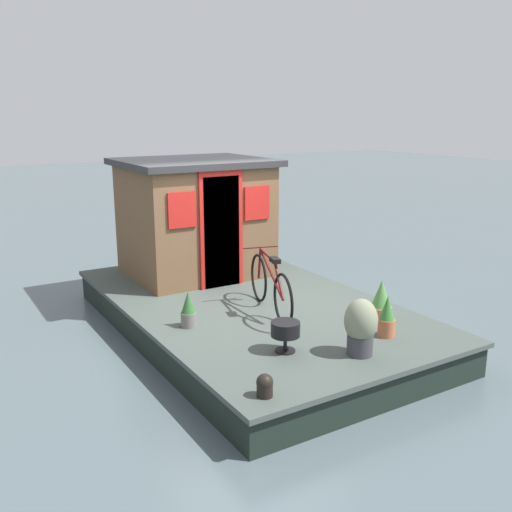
{
  "coord_description": "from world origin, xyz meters",
  "views": [
    {
      "loc": [
        -6.68,
        3.95,
        3.07
      ],
      "look_at": [
        -0.2,
        0.0,
        1.15
      ],
      "focal_mm": 40.05,
      "sensor_mm": 36.0,
      "label": 1
    }
  ],
  "objects_px": {
    "potted_plant_ivy": "(188,310)",
    "charcoal_grill": "(285,330)",
    "houseboat_cabin": "(195,217)",
    "potted_plant_lavender": "(361,326)",
    "bicycle": "(270,286)",
    "potted_plant_mint": "(381,301)",
    "mooring_bollard": "(265,385)",
    "potted_plant_succulent": "(387,317)"
  },
  "relations": [
    {
      "from": "potted_plant_lavender",
      "to": "potted_plant_succulent",
      "type": "relative_size",
      "value": 1.27
    },
    {
      "from": "potted_plant_ivy",
      "to": "potted_plant_lavender",
      "type": "distance_m",
      "value": 2.18
    },
    {
      "from": "bicycle",
      "to": "potted_plant_mint",
      "type": "height_order",
      "value": "bicycle"
    },
    {
      "from": "potted_plant_mint",
      "to": "potted_plant_lavender",
      "type": "height_order",
      "value": "potted_plant_lavender"
    },
    {
      "from": "houseboat_cabin",
      "to": "potted_plant_ivy",
      "type": "height_order",
      "value": "houseboat_cabin"
    },
    {
      "from": "potted_plant_succulent",
      "to": "charcoal_grill",
      "type": "distance_m",
      "value": 1.32
    },
    {
      "from": "houseboat_cabin",
      "to": "charcoal_grill",
      "type": "height_order",
      "value": "houseboat_cabin"
    },
    {
      "from": "bicycle",
      "to": "potted_plant_mint",
      "type": "distance_m",
      "value": 1.45
    },
    {
      "from": "potted_plant_lavender",
      "to": "houseboat_cabin",
      "type": "bearing_deg",
      "value": 1.37
    },
    {
      "from": "potted_plant_mint",
      "to": "potted_plant_succulent",
      "type": "relative_size",
      "value": 1.05
    },
    {
      "from": "charcoal_grill",
      "to": "potted_plant_lavender",
      "type": "bearing_deg",
      "value": -126.95
    },
    {
      "from": "houseboat_cabin",
      "to": "potted_plant_lavender",
      "type": "relative_size",
      "value": 3.57
    },
    {
      "from": "potted_plant_mint",
      "to": "charcoal_grill",
      "type": "distance_m",
      "value": 1.64
    },
    {
      "from": "potted_plant_succulent",
      "to": "mooring_bollard",
      "type": "height_order",
      "value": "potted_plant_succulent"
    },
    {
      "from": "potted_plant_mint",
      "to": "potted_plant_ivy",
      "type": "xyz_separation_m",
      "value": [
        1.07,
        2.22,
        -0.04
      ]
    },
    {
      "from": "potted_plant_mint",
      "to": "potted_plant_succulent",
      "type": "bearing_deg",
      "value": 143.7
    },
    {
      "from": "charcoal_grill",
      "to": "mooring_bollard",
      "type": "distance_m",
      "value": 1.08
    },
    {
      "from": "potted_plant_ivy",
      "to": "mooring_bollard",
      "type": "xyz_separation_m",
      "value": [
        -2.04,
        0.16,
        -0.1
      ]
    },
    {
      "from": "potted_plant_succulent",
      "to": "mooring_bollard",
      "type": "relative_size",
      "value": 2.24
    },
    {
      "from": "houseboat_cabin",
      "to": "potted_plant_mint",
      "type": "relative_size",
      "value": 4.31
    },
    {
      "from": "potted_plant_ivy",
      "to": "potted_plant_lavender",
      "type": "height_order",
      "value": "potted_plant_lavender"
    },
    {
      "from": "potted_plant_ivy",
      "to": "charcoal_grill",
      "type": "bearing_deg",
      "value": -154.78
    },
    {
      "from": "potted_plant_succulent",
      "to": "mooring_bollard",
      "type": "xyz_separation_m",
      "value": [
        -0.51,
        2.05,
        -0.13
      ]
    },
    {
      "from": "houseboat_cabin",
      "to": "potted_plant_lavender",
      "type": "distance_m",
      "value": 4.02
    },
    {
      "from": "houseboat_cabin",
      "to": "potted_plant_ivy",
      "type": "xyz_separation_m",
      "value": [
        -2.2,
        1.16,
        -0.74
      ]
    },
    {
      "from": "bicycle",
      "to": "potted_plant_lavender",
      "type": "bearing_deg",
      "value": -176.31
    },
    {
      "from": "potted_plant_ivy",
      "to": "charcoal_grill",
      "type": "height_order",
      "value": "potted_plant_ivy"
    },
    {
      "from": "potted_plant_lavender",
      "to": "charcoal_grill",
      "type": "bearing_deg",
      "value": 53.05
    },
    {
      "from": "houseboat_cabin",
      "to": "potted_plant_mint",
      "type": "bearing_deg",
      "value": -162.07
    },
    {
      "from": "potted_plant_mint",
      "to": "potted_plant_ivy",
      "type": "height_order",
      "value": "potted_plant_mint"
    },
    {
      "from": "bicycle",
      "to": "charcoal_grill",
      "type": "xyz_separation_m",
      "value": [
        -1.17,
        0.55,
        -0.13
      ]
    },
    {
      "from": "bicycle",
      "to": "charcoal_grill",
      "type": "bearing_deg",
      "value": 154.76
    },
    {
      "from": "potted_plant_lavender",
      "to": "mooring_bollard",
      "type": "height_order",
      "value": "potted_plant_lavender"
    },
    {
      "from": "bicycle",
      "to": "potted_plant_ivy",
      "type": "height_order",
      "value": "bicycle"
    },
    {
      "from": "potted_plant_mint",
      "to": "mooring_bollard",
      "type": "height_order",
      "value": "potted_plant_mint"
    },
    {
      "from": "houseboat_cabin",
      "to": "charcoal_grill",
      "type": "distance_m",
      "value": 3.59
    },
    {
      "from": "potted_plant_succulent",
      "to": "houseboat_cabin",
      "type": "bearing_deg",
      "value": 11.02
    },
    {
      "from": "bicycle",
      "to": "potted_plant_mint",
      "type": "relative_size",
      "value": 3.11
    },
    {
      "from": "potted_plant_succulent",
      "to": "mooring_bollard",
      "type": "bearing_deg",
      "value": 103.98
    },
    {
      "from": "potted_plant_ivy",
      "to": "potted_plant_mint",
      "type": "bearing_deg",
      "value": -115.77
    },
    {
      "from": "bicycle",
      "to": "mooring_bollard",
      "type": "bearing_deg",
      "value": 145.99
    },
    {
      "from": "bicycle",
      "to": "potted_plant_lavender",
      "type": "xyz_separation_m",
      "value": [
        -1.67,
        -0.11,
        -0.04
      ]
    }
  ]
}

